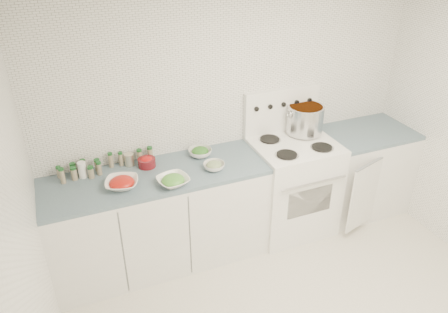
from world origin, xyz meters
TOP-DOWN VIEW (x-y plane):
  - room_walls at (0.00, 0.00)m, footprint 3.54×3.04m
  - counter_left at (-0.82, 1.19)m, footprint 1.85×0.62m
  - stove at (0.48, 1.19)m, footprint 0.76×0.70m
  - counter_right at (1.30, 1.19)m, footprint 0.89×0.75m
  - stock_pot at (0.67, 1.34)m, footprint 0.37×0.34m
  - bowl_tomato at (-1.11, 1.11)m, footprint 0.32×0.32m
  - bowl_snowpea at (-0.73, 0.99)m, footprint 0.29×0.29m
  - bowl_broccoli at (-0.38, 1.35)m, footprint 0.24×0.24m
  - bowl_zucchini at (-0.35, 1.09)m, footprint 0.18×0.18m
  - bowl_pepper at (-0.86, 1.35)m, footprint 0.15×0.15m
  - salt_canister at (-1.38, 1.38)m, footprint 0.07×0.07m
  - tin_can at (-0.99, 1.42)m, footprint 0.09×0.09m
  - spice_cluster at (-1.25, 1.41)m, footprint 0.79×0.16m

SIDE VIEW (x-z plane):
  - counter_right at x=1.30m, z-range 0.00..0.90m
  - counter_left at x=-0.82m, z-range 0.00..0.90m
  - stove at x=0.48m, z-range -0.18..1.18m
  - bowl_zucchini at x=-0.35m, z-range 0.90..0.97m
  - bowl_snowpea at x=-0.73m, z-range 0.89..0.98m
  - bowl_tomato at x=-1.11m, z-range 0.89..0.98m
  - bowl_broccoli at x=-0.38m, z-range 0.90..0.98m
  - bowl_pepper at x=-0.86m, z-range 0.90..0.99m
  - tin_can at x=-0.99m, z-range 0.90..1.01m
  - spice_cluster at x=-1.25m, z-range 0.89..1.03m
  - salt_canister at x=-1.38m, z-range 0.90..1.04m
  - stock_pot at x=0.67m, z-range 0.96..1.22m
  - room_walls at x=0.00m, z-range 0.30..2.82m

